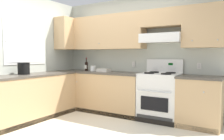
{
  "coord_description": "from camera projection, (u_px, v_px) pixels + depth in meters",
  "views": [
    {
      "loc": [
        2.38,
        -2.91,
        1.29
      ],
      "look_at": [
        0.18,
        0.7,
        1.0
      ],
      "focal_mm": 35.5,
      "sensor_mm": 36.0,
      "label": 1
    }
  ],
  "objects": [
    {
      "name": "ground_plane",
      "position": [
        82.0,
        130.0,
        3.8
      ],
      "size": [
        7.04,
        7.04,
        0.0
      ],
      "primitive_type": "plane",
      "color": "beige"
    },
    {
      "name": "wall_back",
      "position": [
        141.0,
        46.0,
        4.79
      ],
      "size": [
        4.68,
        0.57,
        2.55
      ],
      "color": "beige",
      "rests_on": "ground_plane"
    },
    {
      "name": "wall_left",
      "position": [
        30.0,
        52.0,
        4.73
      ],
      "size": [
        0.47,
        4.0,
        2.55
      ],
      "color": "beige",
      "rests_on": "ground_plane"
    },
    {
      "name": "counter_back_run",
      "position": [
        121.0,
        94.0,
        4.79
      ],
      "size": [
        3.6,
        0.65,
        0.91
      ],
      "color": "tan",
      "rests_on": "ground_plane"
    },
    {
      "name": "counter_left_run",
      "position": [
        33.0,
        97.0,
        4.41
      ],
      "size": [
        0.63,
        1.91,
        0.91
      ],
      "color": "tan",
      "rests_on": "ground_plane"
    },
    {
      "name": "stove",
      "position": [
        160.0,
        96.0,
        4.35
      ],
      "size": [
        0.76,
        0.62,
        1.2
      ],
      "color": "white",
      "rests_on": "ground_plane"
    },
    {
      "name": "wine_bottle",
      "position": [
        86.0,
        66.0,
        5.3
      ],
      "size": [
        0.07,
        0.07,
        0.31
      ],
      "color": "black",
      "rests_on": "counter_back_run"
    },
    {
      "name": "bowl",
      "position": [
        104.0,
        71.0,
        5.0
      ],
      "size": [
        0.28,
        0.2,
        0.07
      ],
      "color": "beige",
      "rests_on": "counter_back_run"
    },
    {
      "name": "bucket",
      "position": [
        24.0,
        68.0,
        4.3
      ],
      "size": [
        0.24,
        0.24,
        0.23
      ],
      "color": "black",
      "rests_on": "counter_left_run"
    },
    {
      "name": "paper_towel_roll",
      "position": [
        93.0,
        68.0,
        5.22
      ],
      "size": [
        0.13,
        0.13,
        0.13
      ],
      "color": "white",
      "rests_on": "counter_back_run"
    }
  ]
}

